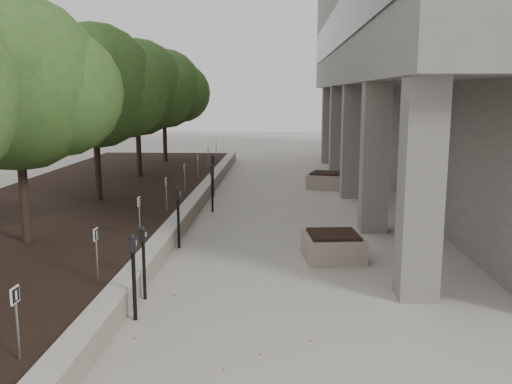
% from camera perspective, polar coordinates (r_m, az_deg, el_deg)
% --- Properties ---
extents(ground, '(90.00, 90.00, 0.00)m').
position_cam_1_polar(ground, '(9.63, -3.10, -12.49)').
color(ground, '#ADA69F').
rests_on(ground, ground).
extents(retaining_wall, '(0.39, 26.00, 0.50)m').
position_cam_1_polar(retaining_wall, '(18.38, -5.96, -0.75)').
color(retaining_wall, '#A19280').
rests_on(retaining_wall, ground).
extents(planting_bed, '(7.00, 26.00, 0.40)m').
position_cam_1_polar(planting_bed, '(19.28, -16.82, -0.77)').
color(planting_bed, black).
rests_on(planting_bed, ground).
extents(crabapple_tree_2, '(4.60, 4.00, 5.44)m').
position_cam_1_polar(crabapple_tree_2, '(13.17, -23.26, 6.79)').
color(crabapple_tree_2, '#2E5420').
rests_on(crabapple_tree_2, planting_bed).
extents(crabapple_tree_3, '(4.60, 4.00, 5.44)m').
position_cam_1_polar(crabapple_tree_3, '(17.80, -16.23, 7.86)').
color(crabapple_tree_3, '#2E5420').
rests_on(crabapple_tree_3, planting_bed).
extents(crabapple_tree_4, '(4.60, 4.00, 5.44)m').
position_cam_1_polar(crabapple_tree_4, '(22.59, -12.12, 8.43)').
color(crabapple_tree_4, '#2E5420').
rests_on(crabapple_tree_4, planting_bed).
extents(crabapple_tree_5, '(4.60, 4.00, 5.44)m').
position_cam_1_polar(crabapple_tree_5, '(27.45, -9.45, 8.78)').
color(crabapple_tree_5, '#2E5420').
rests_on(crabapple_tree_5, planting_bed).
extents(parking_sign_1, '(0.04, 0.22, 0.96)m').
position_cam_1_polar(parking_sign_1, '(7.67, -23.36, -12.32)').
color(parking_sign_1, black).
rests_on(parking_sign_1, planting_bed).
extents(parking_sign_2, '(0.04, 0.22, 0.96)m').
position_cam_1_polar(parking_sign_2, '(10.29, -16.07, -6.19)').
color(parking_sign_2, black).
rests_on(parking_sign_2, planting_bed).
extents(parking_sign_3, '(0.04, 0.22, 0.96)m').
position_cam_1_polar(parking_sign_3, '(13.08, -11.89, -2.56)').
color(parking_sign_3, black).
rests_on(parking_sign_3, planting_bed).
extents(parking_sign_4, '(0.04, 0.22, 0.96)m').
position_cam_1_polar(parking_sign_4, '(15.94, -9.21, -0.21)').
color(parking_sign_4, black).
rests_on(parking_sign_4, planting_bed).
extents(parking_sign_5, '(0.04, 0.22, 0.96)m').
position_cam_1_polar(parking_sign_5, '(18.84, -7.35, 1.43)').
color(parking_sign_5, black).
rests_on(parking_sign_5, planting_bed).
extents(parking_sign_6, '(0.04, 0.22, 0.96)m').
position_cam_1_polar(parking_sign_6, '(21.77, -5.98, 2.62)').
color(parking_sign_6, black).
rests_on(parking_sign_6, planting_bed).
extents(parking_sign_7, '(0.04, 0.22, 0.96)m').
position_cam_1_polar(parking_sign_7, '(24.72, -4.94, 3.53)').
color(parking_sign_7, black).
rests_on(parking_sign_7, planting_bed).
extents(parking_sign_8, '(0.04, 0.22, 0.96)m').
position_cam_1_polar(parking_sign_8, '(27.68, -4.13, 4.25)').
color(parking_sign_8, black).
rests_on(parking_sign_8, planting_bed).
extents(parking_meter_1, '(0.15, 0.11, 1.47)m').
position_cam_1_polar(parking_meter_1, '(9.37, -12.45, -8.57)').
color(parking_meter_1, black).
rests_on(parking_meter_1, ground).
extents(parking_meter_2, '(0.15, 0.13, 1.36)m').
position_cam_1_polar(parking_meter_2, '(10.27, -11.46, -7.18)').
color(parking_meter_2, black).
rests_on(parking_meter_2, ground).
extents(parking_meter_3, '(0.17, 0.13, 1.51)m').
position_cam_1_polar(parking_meter_3, '(13.44, -7.99, -2.63)').
color(parking_meter_3, black).
rests_on(parking_meter_3, ground).
extents(parking_meter_4, '(0.17, 0.14, 1.50)m').
position_cam_1_polar(parking_meter_4, '(17.43, -4.53, 0.36)').
color(parking_meter_4, black).
rests_on(parking_meter_4, ground).
extents(parking_meter_5, '(0.17, 0.14, 1.53)m').
position_cam_1_polar(parking_meter_5, '(19.96, -4.46, 1.63)').
color(parking_meter_5, black).
rests_on(parking_meter_5, ground).
extents(planter_front, '(1.42, 1.42, 0.60)m').
position_cam_1_polar(planter_front, '(12.70, 7.93, -5.50)').
color(planter_front, '#A19280').
rests_on(planter_front, ground).
extents(planter_back, '(1.66, 1.66, 0.63)m').
position_cam_1_polar(planter_back, '(22.10, 7.22, 1.23)').
color(planter_back, '#A19280').
rests_on(planter_back, ground).
extents(berry_scatter, '(3.30, 14.10, 0.02)m').
position_cam_1_polar(berry_scatter, '(14.36, -1.49, -4.76)').
color(berry_scatter, maroon).
rests_on(berry_scatter, ground).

